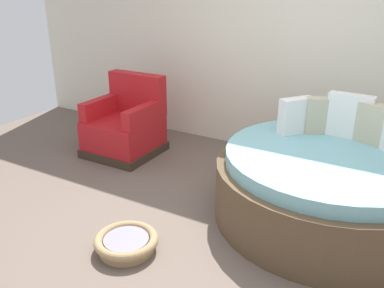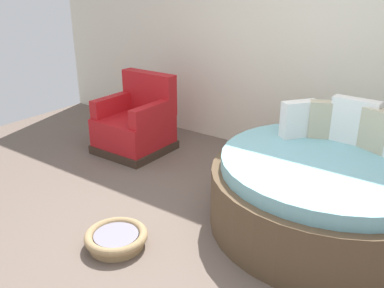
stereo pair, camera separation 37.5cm
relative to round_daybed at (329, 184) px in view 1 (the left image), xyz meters
The scene contains 5 objects.
ground_plane 1.13m from the round_daybed, 132.01° to the right, with size 8.00×8.00×0.02m, color #66564C.
back_wall 1.96m from the round_daybed, 119.00° to the left, with size 8.00×0.12×3.20m, color silver.
round_daybed is the anchor object (origin of this frame).
red_armchair 2.52m from the round_daybed, behind, with size 0.80×0.80×0.94m.
pet_basket 1.82m from the round_daybed, 133.74° to the right, with size 0.51×0.51×0.13m.
Camera 1 is at (1.31, -2.63, 2.03)m, focal length 38.89 mm.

